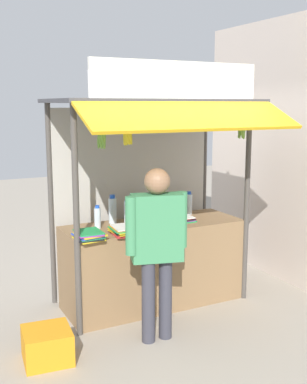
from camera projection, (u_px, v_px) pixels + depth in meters
name	position (u px, v px, depth m)	size (l,w,h in m)	color
ground_plane	(154.00, 302.00, 5.44)	(20.00, 20.00, 0.00)	#9E9384
stall_counter	(154.00, 263.00, 5.35)	(1.98, 0.71, 0.92)	olive
stall_structure	(148.00, 161.00, 5.27)	(2.18, 1.61, 2.61)	#4C4742
water_bottle_rear_center	(98.00, 218.00, 5.05)	(0.07, 0.07, 0.25)	silver
water_bottle_mid_left	(128.00, 212.00, 5.16)	(0.09, 0.09, 0.31)	silver
water_bottle_left	(189.00, 204.00, 5.69)	(0.08, 0.08, 0.28)	silver
water_bottle_right	(149.00, 206.00, 5.54)	(0.08, 0.08, 0.28)	silver
water_bottle_far_right	(113.00, 210.00, 5.26)	(0.09, 0.09, 0.32)	silver
water_bottle_center	(151.00, 209.00, 5.29)	(0.09, 0.09, 0.32)	silver
magazine_stack_mid_right	(89.00, 235.00, 4.64)	(0.28, 0.32, 0.08)	yellow
magazine_stack_far_left	(183.00, 218.00, 5.38)	(0.20, 0.29, 0.06)	green
magazine_stack_front_right	(160.00, 223.00, 5.14)	(0.24, 0.26, 0.06)	black
magazine_stack_back_right	(122.00, 230.00, 4.81)	(0.23, 0.31, 0.09)	red
banana_bunch_inner_left	(127.00, 136.00, 4.47)	(0.12, 0.12, 0.30)	#332D23
banana_bunch_rightmost	(102.00, 139.00, 4.36)	(0.10, 0.10, 0.32)	#332D23
banana_bunch_leftmost	(242.00, 131.00, 5.06)	(0.11, 0.10, 0.28)	#332D23
vendor_person	(157.00, 239.00, 4.41)	(0.62, 0.32, 1.65)	#383842
plastic_crate	(47.00, 345.00, 4.18)	(0.41, 0.41, 0.28)	orange
neighbour_wall	(271.00, 150.00, 6.25)	(0.20, 2.40, 3.25)	beige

